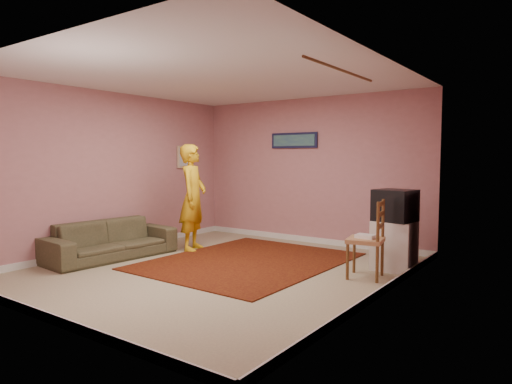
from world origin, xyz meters
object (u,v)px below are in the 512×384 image
Objects in this scene: crt_tv at (395,205)px; chair_a at (392,228)px; chair_b at (366,230)px; person at (193,197)px; sofa at (111,240)px; tv_cabinet at (394,245)px.

crt_tv is 0.42m from chair_a.
crt_tv is 1.05× the size of chair_b.
person is at bearing -159.38° from crt_tv.
chair_b reaches higher than sofa.
chair_a is at bearing 118.22° from tv_cabinet.
chair_b is 0.28× the size of sofa.
chair_b is (-0.05, -0.83, 0.07)m from chair_a.
sofa is (-3.74, -1.81, -0.60)m from crt_tv.
sofa is at bearing -82.91° from chair_b.
crt_tv is 4.20m from sofa.
crt_tv is 0.70m from chair_b.
tv_cabinet is at bearing -56.63° from chair_a.
chair_a is (-0.11, 0.21, 0.20)m from tv_cabinet.
sofa is at bearing -154.23° from tv_cabinet.
person reaches higher than tv_cabinet.
person reaches higher than chair_b.
tv_cabinet is at bearing 154.29° from chair_b.
crt_tv is at bearing -57.61° from chair_a.
person is at bearing -159.84° from chair_a.
tv_cabinet is at bearing -102.72° from person.
chair_b is (-0.16, -0.63, -0.28)m from crt_tv.
tv_cabinet is 0.70m from chair_b.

